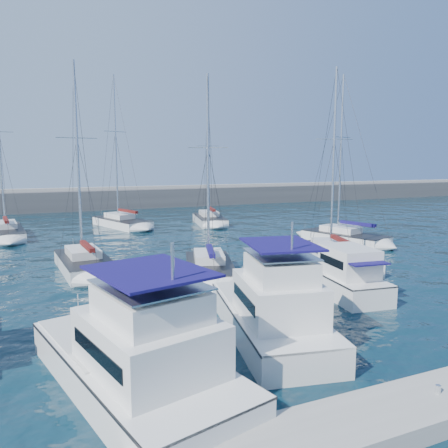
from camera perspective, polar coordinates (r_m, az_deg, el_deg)
name	(u,v)px	position (r m, az deg, el deg)	size (l,w,h in m)	color
ground	(262,304)	(23.58, 5.00, -10.31)	(220.00, 220.00, 0.00)	black
breakwater	(108,202)	(72.72, -14.87, 2.81)	(160.00, 6.00, 4.45)	#424244
dock	(437,402)	(15.50, 26.06, -20.18)	(40.00, 2.20, 0.60)	gray
dock_cleat_centre	(438,389)	(15.31, 26.17, -18.77)	(0.16, 0.16, 0.25)	silver
motor_yacht_port_inner	(139,360)	(14.93, -11.08, -17.03)	(6.06, 10.27, 4.69)	silver
motor_yacht_stbd_inner	(273,313)	(18.81, 6.38, -11.52)	(5.09, 9.25, 4.69)	silver
motor_yacht_stbd_outer	(343,278)	(25.80, 15.29, -6.76)	(3.52, 7.00, 3.20)	silver
sailboat_mid_b	(84,263)	(31.59, -17.76, -4.92)	(3.65, 7.89, 14.47)	silver
sailboat_mid_c	(209,269)	(28.70, -1.94, -5.84)	(4.99, 7.78, 13.32)	silver
sailboat_mid_d	(335,257)	(33.31, 14.25, -4.14)	(5.57, 9.66, 14.53)	silver
sailboat_mid_e	(344,237)	(41.78, 15.46, -1.69)	(5.18, 8.39, 15.50)	silver
sailboat_back_a	(6,232)	(48.30, -26.59, -0.96)	(3.95, 9.28, 16.66)	silver
sailboat_back_b	(122,222)	(51.69, -13.21, 0.24)	(5.76, 9.20, 17.48)	silver
sailboat_back_c	(209,220)	(52.70, -1.91, 0.58)	(4.55, 8.30, 14.95)	silver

